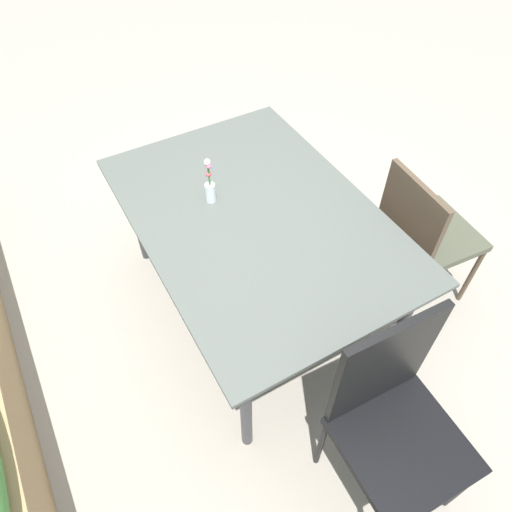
# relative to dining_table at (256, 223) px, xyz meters

# --- Properties ---
(ground_plane) EXTENTS (12.00, 12.00, 0.00)m
(ground_plane) POSITION_rel_dining_table_xyz_m (0.09, 0.09, -0.69)
(ground_plane) COLOR gray
(dining_table) EXTENTS (1.60, 1.11, 0.75)m
(dining_table) POSITION_rel_dining_table_xyz_m (0.00, 0.00, 0.00)
(dining_table) COLOR #4C514C
(dining_table) RESTS_ON ground
(chair_end_left) EXTENTS (0.48, 0.48, 1.04)m
(chair_end_left) POSITION_rel_dining_table_xyz_m (-1.07, -0.00, -0.11)
(chair_end_left) COLOR black
(chair_end_left) RESTS_ON ground
(chair_near_left) EXTENTS (0.49, 0.49, 0.90)m
(chair_near_left) POSITION_rel_dining_table_xyz_m (-0.35, -0.84, -0.17)
(chair_near_left) COLOR #454838
(chair_near_left) RESTS_ON ground
(flower_vase) EXTENTS (0.05, 0.05, 0.26)m
(flower_vase) POSITION_rel_dining_table_xyz_m (0.20, 0.15, 0.15)
(flower_vase) COLOR silver
(flower_vase) RESTS_ON dining_table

